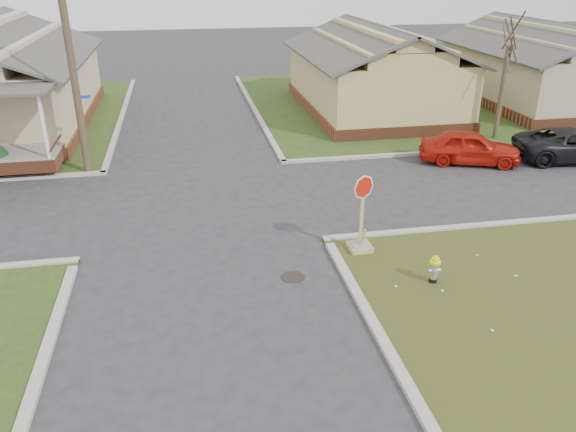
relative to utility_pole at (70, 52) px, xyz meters
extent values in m
plane|color=#2B2B2E|center=(4.20, -8.90, -4.66)|extent=(120.00, 120.00, 0.00)
cube|color=#294217|center=(26.20, 9.10, -4.64)|extent=(37.00, 19.00, 0.05)
cylinder|color=black|center=(6.40, -9.40, -4.66)|extent=(0.64, 0.64, 0.01)
cube|color=brown|center=(14.20, 7.60, -4.36)|extent=(7.20, 11.20, 0.60)
cube|color=tan|center=(14.20, 7.60, -2.76)|extent=(7.00, 11.00, 2.60)
cube|color=brown|center=(24.20, 7.60, -4.36)|extent=(7.20, 11.20, 0.60)
cube|color=tan|center=(24.20, 7.60, -2.76)|extent=(7.00, 11.00, 2.60)
cylinder|color=#49392A|center=(0.00, 0.00, -0.16)|extent=(0.28, 0.28, 9.00)
cylinder|color=#49392A|center=(18.20, 1.30, -2.51)|extent=(0.22, 0.22, 4.20)
cylinder|color=black|center=(9.92, -10.38, -4.56)|extent=(0.21, 0.21, 0.10)
cylinder|color=#B6B6BB|center=(9.92, -10.38, -4.29)|extent=(0.18, 0.18, 0.44)
sphere|color=#B6B6BB|center=(9.92, -10.38, -4.07)|extent=(0.18, 0.18, 0.18)
cylinder|color=#FFEC0D|center=(9.92, -10.38, -4.04)|extent=(0.29, 0.29, 0.06)
cylinder|color=#FFEC0D|center=(9.92, -10.38, -3.97)|extent=(0.21, 0.21, 0.10)
sphere|color=#FFEC0D|center=(9.92, -10.38, -3.91)|extent=(0.14, 0.14, 0.14)
cube|color=tan|center=(8.59, -8.30, -4.53)|extent=(0.63, 0.63, 0.15)
cube|color=gray|center=(8.59, -8.30, -4.44)|extent=(0.51, 0.51, 0.04)
cube|color=tan|center=(8.59, -8.30, -3.43)|extent=(0.09, 0.05, 2.15)
cylinder|color=red|center=(8.59, -8.35, -2.67)|extent=(0.57, 0.25, 0.61)
cylinder|color=white|center=(8.59, -8.33, -2.67)|extent=(0.65, 0.28, 0.70)
imported|color=#B4180C|center=(15.33, -1.69, -3.98)|extent=(4.32, 2.88, 1.37)
imported|color=black|center=(19.81, -2.16, -4.00)|extent=(5.06, 2.91, 1.33)
camera|label=1|loc=(3.89, -22.03, 3.00)|focal=35.00mm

